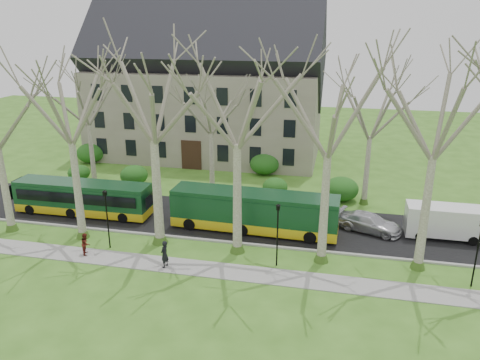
% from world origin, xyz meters
% --- Properties ---
extents(ground, '(120.00, 120.00, 0.00)m').
position_xyz_m(ground, '(0.00, 0.00, 0.00)').
color(ground, '#3D6E1F').
rests_on(ground, ground).
extents(sidewalk, '(70.00, 2.00, 0.06)m').
position_xyz_m(sidewalk, '(0.00, -2.50, 0.03)').
color(sidewalk, gray).
rests_on(sidewalk, ground).
extents(road, '(80.00, 8.00, 0.06)m').
position_xyz_m(road, '(0.00, 5.50, 0.03)').
color(road, black).
rests_on(road, ground).
extents(curb, '(80.00, 0.25, 0.14)m').
position_xyz_m(curb, '(0.00, 1.50, 0.07)').
color(curb, '#A5A39E').
rests_on(curb, ground).
extents(building, '(26.50, 12.20, 16.00)m').
position_xyz_m(building, '(-6.00, 24.00, 8.07)').
color(building, gray).
rests_on(building, ground).
extents(tree_row_verge, '(49.00, 7.00, 14.00)m').
position_xyz_m(tree_row_verge, '(0.00, 0.30, 7.00)').
color(tree_row_verge, gray).
rests_on(tree_row_verge, ground).
extents(tree_row_far, '(33.00, 7.00, 12.00)m').
position_xyz_m(tree_row_far, '(-1.33, 11.00, 6.00)').
color(tree_row_far, gray).
rests_on(tree_row_far, ground).
extents(lamp_row, '(36.22, 0.22, 4.30)m').
position_xyz_m(lamp_row, '(-0.00, -1.00, 2.57)').
color(lamp_row, black).
rests_on(lamp_row, ground).
extents(hedges, '(30.60, 8.60, 2.00)m').
position_xyz_m(hedges, '(-4.67, 14.00, 1.00)').
color(hedges, '#1F5418').
rests_on(hedges, ground).
extents(bus_lead, '(11.42, 2.46, 2.85)m').
position_xyz_m(bus_lead, '(-10.93, 4.16, 1.48)').
color(bus_lead, '#113D1F').
rests_on(bus_lead, road).
extents(bus_follow, '(12.77, 3.12, 3.17)m').
position_xyz_m(bus_follow, '(3.53, 3.99, 1.64)').
color(bus_follow, '#113D1F').
rests_on(bus_follow, road).
extents(sedan, '(5.20, 3.44, 1.40)m').
position_xyz_m(sedan, '(12.19, 5.70, 0.76)').
color(sedan, silver).
rests_on(sedan, road).
extents(van_a, '(5.65, 2.07, 2.46)m').
position_xyz_m(van_a, '(17.59, 5.72, 1.29)').
color(van_a, white).
rests_on(van_a, road).
extents(pedestrian_a, '(0.57, 0.75, 1.85)m').
position_xyz_m(pedestrian_a, '(-1.13, -2.83, 0.98)').
color(pedestrian_a, black).
rests_on(pedestrian_a, sidewalk).
extents(pedestrian_b, '(0.81, 0.90, 1.53)m').
position_xyz_m(pedestrian_b, '(-7.11, -2.27, 0.82)').
color(pedestrian_b, '#5A1A14').
rests_on(pedestrian_b, sidewalk).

